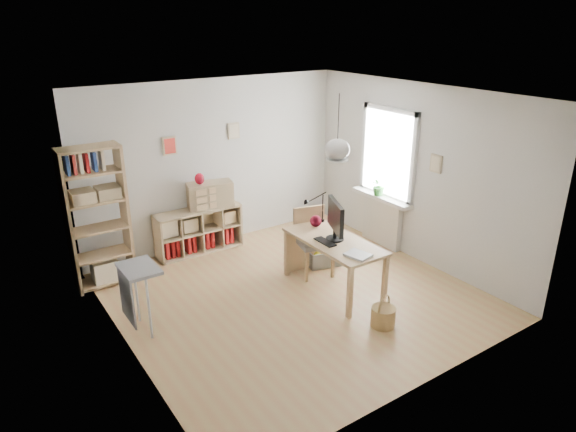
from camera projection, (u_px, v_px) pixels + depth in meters
ground at (294, 295)px, 7.04m from camera, size 4.50×4.50×0.00m
room_shell at (337, 149)px, 6.48m from camera, size 4.50×4.50×4.50m
window_unit at (388, 153)px, 8.10m from camera, size 0.07×1.16×1.46m
radiator at (382, 221)px, 8.50m from camera, size 0.10×0.80×0.80m
windowsill at (382, 197)px, 8.32m from camera, size 0.22×1.20×0.06m
desk at (334, 246)px, 6.97m from camera, size 0.70×1.50×0.75m
cube_shelf at (197, 233)px, 8.28m from camera, size 1.40×0.38×0.72m
tall_bookshelf at (96, 212)px, 6.96m from camera, size 0.80×0.38×2.00m
side_table at (135, 282)px, 6.00m from camera, size 0.40×0.55×0.85m
chair at (313, 237)px, 7.50m from camera, size 0.58×0.58×0.99m
wicker_basket at (383, 316)px, 6.30m from camera, size 0.30×0.30×0.42m
storage_chest at (322, 252)px, 7.91m from camera, size 0.62×0.67×0.53m
monitor at (336, 219)px, 6.84m from camera, size 0.30×0.59×0.54m
keyboard at (325, 242)px, 6.85m from camera, size 0.14×0.35×0.02m
task_lamp at (314, 206)px, 7.29m from camera, size 0.42×0.15×0.44m
yarn_ball at (316, 221)px, 7.35m from camera, size 0.17×0.17×0.17m
paper_tray at (358, 255)px, 6.46m from camera, size 0.30×0.35×0.03m
drawer_chest at (210, 195)px, 8.16m from camera, size 0.77×0.48×0.41m
red_vase at (200, 179)px, 7.97m from camera, size 0.15×0.15×0.18m
potted_plant at (379, 186)px, 8.28m from camera, size 0.32×0.29×0.32m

